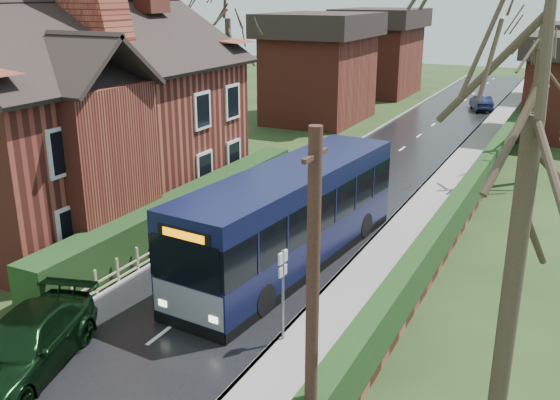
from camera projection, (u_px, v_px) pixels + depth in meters
The scene contains 18 objects.
ground at pixel (201, 304), 18.83m from camera, with size 140.00×140.00×0.00m, color #32451D.
road at pixel (326, 207), 27.33m from camera, with size 6.00×100.00×0.02m, color black.
pavement at pixel (422, 221), 25.52m from camera, with size 2.50×100.00×0.14m, color slate.
kerb_right at pixel (394, 216), 26.03m from camera, with size 0.12×100.00×0.14m, color gray.
kerb_left at pixel (265, 197), 28.60m from camera, with size 0.12×100.00×0.10m, color gray.
front_hedge at pixel (186, 211), 24.47m from camera, with size 1.20×16.00×1.60m, color black.
picket_fence at pixel (203, 222), 24.27m from camera, with size 0.10×16.00×0.90m, color gray, non-canonical shape.
right_wall_hedge at pixel (463, 204), 24.57m from camera, with size 0.60×50.00×1.80m.
brick_house at pixel (80, 112), 25.19m from camera, with size 9.30×14.60×10.30m.
bus at pixel (291, 218), 21.14m from camera, with size 3.52×11.34×3.39m.
car_silver at pixel (230, 228), 22.92m from camera, with size 1.67×4.16×1.42m, color #A3A4A8.
car_green at pixel (24, 346), 15.30m from camera, with size 2.00×4.91×1.43m, color black.
car_distant at pixel (481, 103), 49.77m from camera, with size 1.25×3.58×1.18m, color black.
bus_stop_sign at pixel (283, 283), 16.18m from camera, with size 0.08×0.41×2.71m.
telegraph_pole at pixel (312, 316), 11.03m from camera, with size 0.24×0.89×6.93m.
tree_right_near at pixel (539, 83), 9.68m from camera, with size 4.72×4.72×10.19m.
tree_right_far at pixel (543, 38), 28.69m from camera, with size 4.82×4.82×9.30m.
tree_house_side at pixel (227, 9), 35.63m from camera, with size 4.74×4.74×10.78m.
Camera 1 is at (9.65, -14.05, 8.95)m, focal length 40.00 mm.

